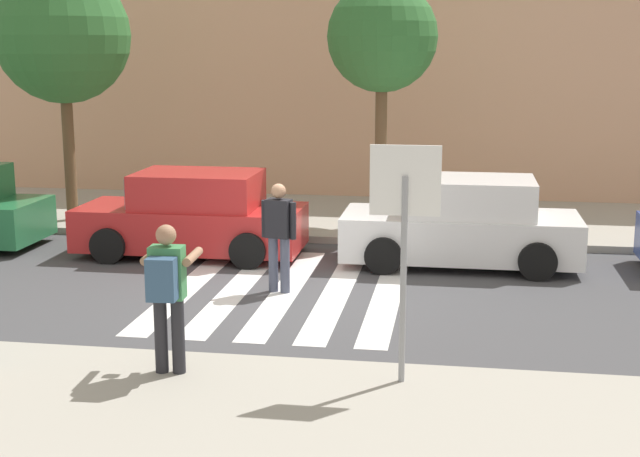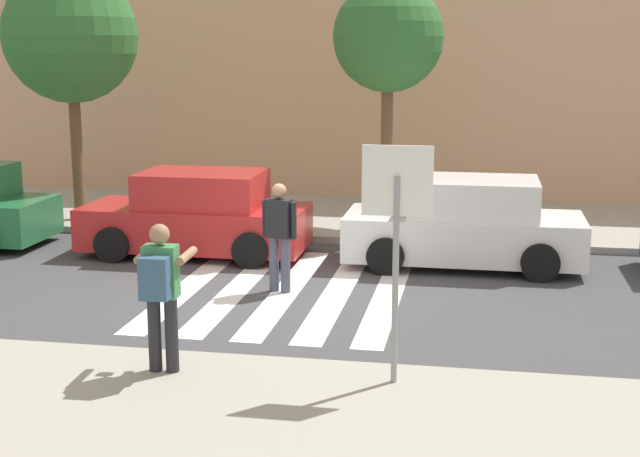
{
  "view_description": "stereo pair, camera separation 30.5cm",
  "coord_description": "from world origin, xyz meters",
  "views": [
    {
      "loc": [
        2.65,
        -13.16,
        3.83
      ],
      "look_at": [
        0.6,
        -0.2,
        1.1
      ],
      "focal_mm": 50.0,
      "sensor_mm": 36.0,
      "label": 1
    },
    {
      "loc": [
        2.95,
        -13.11,
        3.83
      ],
      "look_at": [
        0.6,
        -0.2,
        1.1
      ],
      "focal_mm": 50.0,
      "sensor_mm": 36.0,
      "label": 2
    }
  ],
  "objects": [
    {
      "name": "ground_plane",
      "position": [
        0.0,
        0.0,
        0.0
      ],
      "size": [
        120.0,
        120.0,
        0.0
      ],
      "primitive_type": "plane",
      "color": "#424244"
    },
    {
      "name": "sidewalk_far",
      "position": [
        0.0,
        6.0,
        0.07
      ],
      "size": [
        60.0,
        4.8,
        0.14
      ],
      "primitive_type": "cube",
      "color": "#9E998C",
      "rests_on": "ground"
    },
    {
      "name": "building_facade_far",
      "position": [
        0.0,
        10.4,
        3.05
      ],
      "size": [
        56.0,
        4.0,
        6.09
      ],
      "primitive_type": "cube",
      "color": "tan",
      "rests_on": "ground"
    },
    {
      "name": "crosswalk_stripe_0",
      "position": [
        -1.6,
        0.2,
        0.0
      ],
      "size": [
        0.44,
        5.2,
        0.01
      ],
      "primitive_type": "cube",
      "color": "silver",
      "rests_on": "ground"
    },
    {
      "name": "crosswalk_stripe_1",
      "position": [
        -0.8,
        0.2,
        0.0
      ],
      "size": [
        0.44,
        5.2,
        0.01
      ],
      "primitive_type": "cube",
      "color": "silver",
      "rests_on": "ground"
    },
    {
      "name": "crosswalk_stripe_2",
      "position": [
        0.0,
        0.2,
        0.0
      ],
      "size": [
        0.44,
        5.2,
        0.01
      ],
      "primitive_type": "cube",
      "color": "silver",
      "rests_on": "ground"
    },
    {
      "name": "crosswalk_stripe_3",
      "position": [
        0.8,
        0.2,
        0.0
      ],
      "size": [
        0.44,
        5.2,
        0.01
      ],
      "primitive_type": "cube",
      "color": "silver",
      "rests_on": "ground"
    },
    {
      "name": "crosswalk_stripe_4",
      "position": [
        1.6,
        0.2,
        0.0
      ],
      "size": [
        0.44,
        5.2,
        0.01
      ],
      "primitive_type": "cube",
      "color": "silver",
      "rests_on": "ground"
    },
    {
      "name": "stop_sign",
      "position": [
        2.08,
        -3.75,
        2.06
      ],
      "size": [
        0.76,
        0.08,
        2.64
      ],
      "color": "gray",
      "rests_on": "sidewalk_near"
    },
    {
      "name": "photographer_with_backpack",
      "position": [
        -0.54,
        -3.93,
        1.17
      ],
      "size": [
        0.61,
        0.86,
        1.72
      ],
      "color": "#232328",
      "rests_on": "sidewalk_near"
    },
    {
      "name": "pedestrian_crossing",
      "position": [
        -0.09,
        0.08,
        0.97
      ],
      "size": [
        0.57,
        0.32,
        1.72
      ],
      "color": "#474C60",
      "rests_on": "ground"
    },
    {
      "name": "parked_car_red",
      "position": [
        -2.15,
        2.3,
        0.73
      ],
      "size": [
        4.1,
        1.92,
        1.55
      ],
      "color": "red",
      "rests_on": "ground"
    },
    {
      "name": "parked_car_white",
      "position": [
        2.74,
        2.3,
        0.73
      ],
      "size": [
        4.1,
        1.92,
        1.55
      ],
      "color": "white",
      "rests_on": "ground"
    },
    {
      "name": "street_tree_west",
      "position": [
        -5.5,
        4.48,
        3.98
      ],
      "size": [
        2.78,
        2.78,
        5.25
      ],
      "color": "brown",
      "rests_on": "sidewalk_far"
    },
    {
      "name": "street_tree_center",
      "position": [
        1.03,
        5.04,
        3.94
      ],
      "size": [
        2.23,
        2.23,
        4.95
      ],
      "color": "brown",
      "rests_on": "sidewalk_far"
    }
  ]
}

